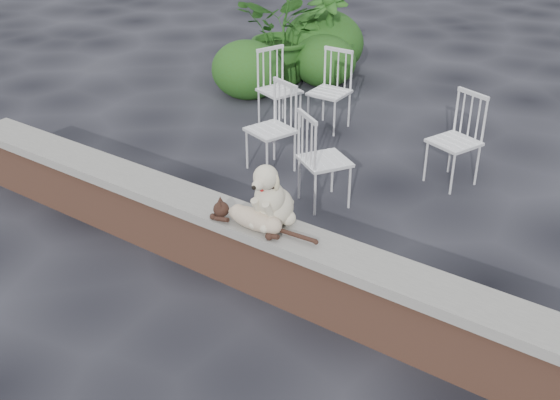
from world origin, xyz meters
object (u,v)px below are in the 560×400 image
Objects in this scene: chair_c at (325,159)px; potted_plant_b at (328,33)px; chair_d at (454,140)px; potted_plant_a at (286,31)px; dog at (275,192)px; chair_a at (329,91)px; chair_e at (279,89)px; cat at (254,218)px; chair_b at (271,129)px.

chair_c is 3.83m from potted_plant_b.
potted_plant_a is (-3.24, 1.71, 0.25)m from chair_d.
potted_plant_a is at bearing 172.00° from chair_d.
chair_a is (-1.39, 3.04, -0.38)m from dog.
chair_a is 0.66× the size of potted_plant_a.
chair_e is at bearing 123.76° from dog.
potted_plant_b is (-2.82, 2.15, 0.20)m from chair_d.
dog is 0.56× the size of chair_e.
chair_a is at bearing -57.58° from potted_plant_b.
chair_c is at bearing -49.42° from potted_plant_a.
chair_c reaches higher than cat.
chair_e is (-1.91, 2.75, -0.38)m from dog.
chair_d is (1.67, 0.81, 0.00)m from chair_b.
chair_b is (0.64, -1.05, 0.00)m from chair_e.
dog reaches higher than chair_a.
chair_b is 1.00× the size of chair_d.
chair_d is at bearing -18.35° from chair_a.
chair_b is at bearing -129.72° from chair_e.
chair_b is (0.12, -1.35, 0.00)m from chair_a.
cat is at bearing -69.39° from chair_a.
chair_c is at bearing -106.38° from chair_d.
cat is 1.59m from chair_c.
chair_a is (-1.31, 3.19, -0.20)m from cat.
dog is at bearing -35.63° from chair_b.
potted_plant_b is at bearing 128.48° from chair_b.
chair_a is at bearing 112.35° from chair_b.
potted_plant_b reaches higher than chair_e.
chair_e is 1.00× the size of chair_b.
dog is 0.56× the size of chair_d.
potted_plant_a reaches higher than chair_c.
dog is at bearing 60.83° from cat.
chair_d is (0.82, 1.12, 0.00)m from chair_c.
chair_a is at bearing -176.73° from chair_d.
potted_plant_b is at bearing 114.87° from cat.
chair_c is 1.00× the size of chair_e.
potted_plant_b is at bearing 162.52° from chair_d.
chair_e is 1.23m from chair_b.
chair_a is at bearing -41.60° from chair_e.
dog is 0.40× the size of potted_plant_b.
chair_d reaches higher than cat.
cat is at bearing 134.32° from chair_c.
dog is 5.25m from potted_plant_b.
potted_plant_b is at bearing 116.37° from dog.
chair_c and chair_b have the same top height.
chair_e reaches higher than cat.
chair_c is 0.66× the size of potted_plant_a.
chair_c is at bearing 101.47° from cat.
potted_plant_b is at bearing 33.96° from chair_e.
chair_b is 0.70× the size of potted_plant_b.
chair_c is at bearing -2.32° from chair_b.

